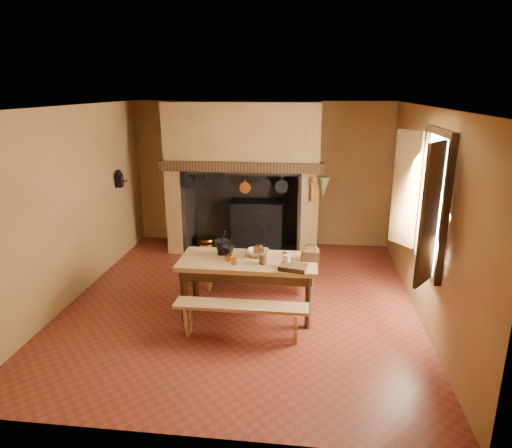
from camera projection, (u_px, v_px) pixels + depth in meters
The scene contains 28 objects.
floor at pixel (242, 301), 6.75m from camera, with size 5.50×5.50×0.00m, color maroon.
ceiling at pixel (240, 107), 5.94m from camera, with size 5.50×5.50×0.00m, color silver.
back_wall at pixel (262, 174), 8.96m from camera, with size 5.00×0.02×2.80m, color olive.
wall_left at pixel (71, 205), 6.63m from camera, with size 0.02×5.50×2.80m, color olive.
wall_right at pixel (427, 216), 6.07m from camera, with size 0.02×5.50×2.80m, color olive.
wall_front at pixel (192, 296), 3.73m from camera, with size 5.00×0.02×2.80m, color olive.
chimney_breast at pixel (243, 156), 8.46m from camera, with size 2.95×0.96×2.80m.
iron_range at pixel (258, 223), 8.94m from camera, with size 1.12×0.55×1.60m.
hearth_pans at pixel (206, 244), 8.95m from camera, with size 0.51×0.62×0.20m.
hanging_pans at pixel (237, 186), 8.12m from camera, with size 1.92×0.29×0.27m.
onion_string at pixel (313, 190), 7.96m from camera, with size 0.12×0.10×0.46m, color #A8571F, non-canonical shape.
herb_bunch at pixel (324, 187), 7.92m from camera, with size 0.20×0.20×0.35m, color #4C5528.
window at pixel (425, 201), 5.62m from camera, with size 0.39×1.75×1.76m.
wall_coffee_mill at pixel (119, 177), 8.06m from camera, with size 0.23×0.16×0.31m.
work_table at pixel (248, 268), 6.21m from camera, with size 1.86×0.83×0.81m.
bench_front at pixel (241, 313), 5.67m from camera, with size 1.67×0.29×0.47m.
bench_back at pixel (254, 270), 6.96m from camera, with size 1.74×0.30×0.49m.
mortar_large at pixel (222, 247), 6.33m from camera, with size 0.20×0.20×0.35m.
mortar_small at pixel (228, 252), 6.19m from camera, with size 0.17×0.17×0.29m.
coffee_grinder at pixel (259, 251), 6.27m from camera, with size 0.19×0.15×0.20m.
brass_mug_a at pixel (234, 262), 5.98m from camera, with size 0.08×0.08×0.09m, color #BB732B.
brass_mug_b at pixel (285, 255), 6.20m from camera, with size 0.07×0.07×0.08m, color #BB732B.
mixing_bowl at pixel (258, 253), 6.31m from camera, with size 0.31×0.31×0.08m, color #BFBB93.
stoneware_crock at pixel (263, 259), 6.00m from camera, with size 0.11×0.11×0.14m, color #502F1D.
glass_jar at pixel (287, 261), 5.92m from camera, with size 0.09×0.09×0.15m, color beige.
wicker_basket at pixel (310, 255), 6.13m from camera, with size 0.25×0.18×0.24m.
wooden_tray at pixel (293, 267), 5.82m from camera, with size 0.35×0.25×0.06m, color #3E2813.
brass_cup at pixel (228, 258), 6.10m from camera, with size 0.11×0.11×0.09m, color #BB732B.
Camera 1 is at (0.92, -6.07, 3.04)m, focal length 32.00 mm.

